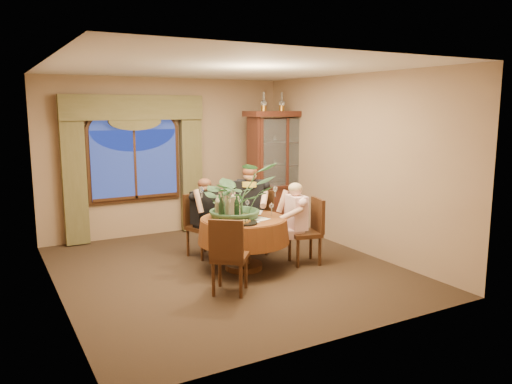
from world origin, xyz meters
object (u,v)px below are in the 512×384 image
wine_bottle_2 (221,209)px  wine_bottle_5 (221,210)px  oil_lamp_left (264,102)px  oil_lamp_center (282,102)px  china_cabinet (281,170)px  wine_bottle_1 (217,207)px  chair_right (305,232)px  person_back (204,218)px  chair_front_left (230,255)px  oil_lamp_right (299,102)px  person_scarf (250,210)px  centerpiece_plant (237,170)px  wine_bottle_3 (237,208)px  chair_back_right (258,222)px  wine_bottle_0 (228,208)px  wine_bottle_4 (219,205)px  person_pink (296,223)px  chair_back (203,226)px  dining_table (244,243)px  olive_bowl (247,216)px  stoneware_vase (235,206)px

wine_bottle_2 → wine_bottle_5: same height
oil_lamp_left → oil_lamp_center: bearing=0.0°
china_cabinet → wine_bottle_1: 2.73m
chair_right → person_back: (-1.15, 1.03, 0.13)m
chair_front_left → oil_lamp_right: bearing=81.7°
china_cabinet → person_scarf: china_cabinet is taller
centerpiece_plant → wine_bottle_3: size_ratio=3.63×
wine_bottle_3 → chair_back_right: bearing=44.1°
oil_lamp_right → chair_right: 3.07m
chair_right → chair_back_right: (-0.29, 0.87, 0.00)m
china_cabinet → wine_bottle_0: bearing=-137.6°
wine_bottle_4 → person_back: bearing=87.3°
oil_lamp_right → chair_front_left: (-2.73, -2.57, -1.91)m
person_pink → wine_bottle_2: 1.22m
oil_lamp_right → wine_bottle_4: (-2.43, -1.64, -1.47)m
chair_back → centerpiece_plant: 1.23m
oil_lamp_right → oil_lamp_center: bearing=180.0°
oil_lamp_left → wine_bottle_2: size_ratio=1.03×
oil_lamp_right → person_scarf: oil_lamp_right is taller
centerpiece_plant → chair_front_left: bearing=-122.4°
chair_right → dining_table: bearing=90.0°
wine_bottle_4 → centerpiece_plant: bearing=-28.7°
oil_lamp_left → chair_back_right: bearing=-123.2°
chair_back_right → olive_bowl: 0.95m
chair_back_right → wine_bottle_2: 1.27m
chair_back_right → person_scarf: 0.25m
person_back → wine_bottle_2: person_back is taller
wine_bottle_4 → wine_bottle_5: size_ratio=1.00×
china_cabinet → person_scarf: bearing=-138.0°
oil_lamp_left → oil_lamp_center: (0.38, 0.00, 0.00)m
person_pink → chair_back: bearing=55.4°
person_back → wine_bottle_1: size_ratio=3.72×
wine_bottle_5 → centerpiece_plant: bearing=26.9°
chair_back_right → wine_bottle_5: 1.32m
person_pink → wine_bottle_4: size_ratio=3.65×
wine_bottle_3 → wine_bottle_4: 0.31m
wine_bottle_3 → wine_bottle_5: bearing=-178.3°
wine_bottle_4 → chair_back: bearing=88.3°
dining_table → olive_bowl: olive_bowl is taller
dining_table → wine_bottle_3: size_ratio=3.93×
chair_front_left → wine_bottle_5: bearing=112.0°
centerpiece_plant → wine_bottle_2: bearing=-158.0°
chair_back → wine_bottle_4: 0.78m
stoneware_vase → wine_bottle_0: (-0.16, -0.10, 0.02)m
oil_lamp_left → person_scarf: (-0.91, -1.17, -1.70)m
oil_lamp_left → chair_back_right: size_ratio=0.35×
oil_lamp_center → person_back: (-2.02, -1.02, -1.77)m
chair_right → wine_bottle_1: wine_bottle_1 is taller
chair_back_right → wine_bottle_4: (-0.89, -0.46, 0.44)m
person_pink → olive_bowl: bearing=91.8°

